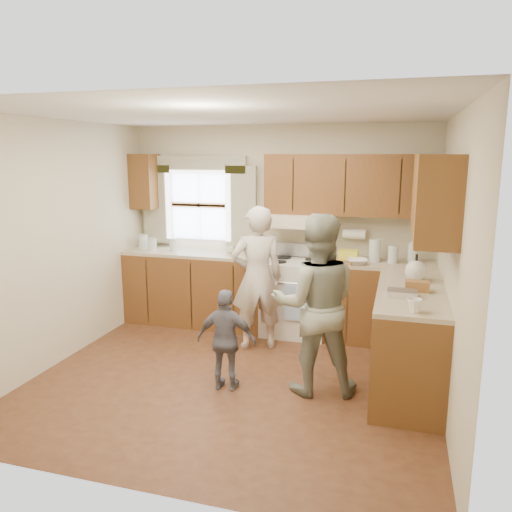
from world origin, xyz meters
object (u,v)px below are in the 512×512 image
(stove, at_px, (296,296))
(child, at_px, (226,340))
(woman_right, at_px, (316,305))
(woman_left, at_px, (257,278))

(stove, xyz_separation_m, child, (-0.30, -1.65, 0.01))
(woman_right, relative_size, child, 1.73)
(woman_right, bearing_deg, child, 0.16)
(child, bearing_deg, woman_right, -168.70)
(stove, distance_m, woman_left, 0.75)
(stove, bearing_deg, child, -100.41)
(stove, bearing_deg, woman_left, -118.59)
(woman_right, bearing_deg, woman_left, -61.67)
(child, bearing_deg, woman_left, -92.41)
(stove, xyz_separation_m, woman_right, (0.48, -1.45, 0.36))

